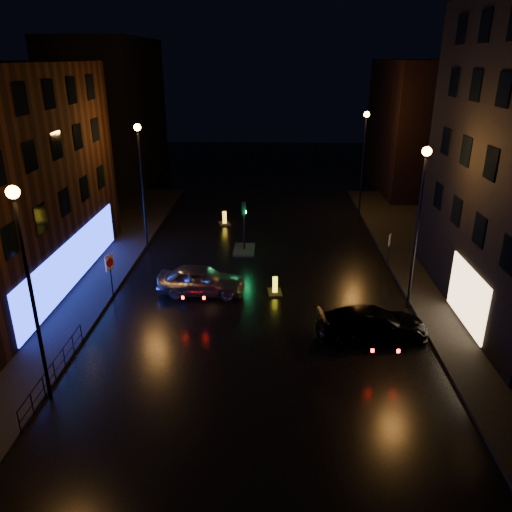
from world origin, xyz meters
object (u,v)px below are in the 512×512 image
object	(u,v)px
dark_sedan	(372,324)
bollard_near	(275,290)
road_sign_right	(389,243)
silver_hatchback	(201,280)
road_sign_left	(110,266)
traffic_signal	(244,244)
bollard_far	(225,222)

from	to	relation	value
dark_sedan	bollard_near	distance (m)	6.45
dark_sedan	road_sign_right	bearing A→B (deg)	-23.60
dark_sedan	silver_hatchback	bearing A→B (deg)	55.32
road_sign_right	road_sign_left	bearing A→B (deg)	40.02
traffic_signal	dark_sedan	size ratio (longest dim) A/B	0.66
silver_hatchback	bollard_near	bearing A→B (deg)	-85.60
silver_hatchback	bollard_far	distance (m)	12.34
traffic_signal	bollard_near	size ratio (longest dim) A/B	2.89
bollard_far	traffic_signal	bearing A→B (deg)	-89.33
bollard_near	traffic_signal	bearing A→B (deg)	101.47
silver_hatchback	dark_sedan	bearing A→B (deg)	-115.15
silver_hatchback	bollard_near	world-z (taller)	silver_hatchback
bollard_near	road_sign_left	distance (m)	8.98
bollard_near	silver_hatchback	bearing A→B (deg)	175.90
bollard_far	road_sign_left	size ratio (longest dim) A/B	0.53
traffic_signal	road_sign_right	world-z (taller)	traffic_signal
bollard_near	dark_sedan	bearing A→B (deg)	-51.85
bollard_near	bollard_far	bearing A→B (deg)	101.74
silver_hatchback	bollard_far	size ratio (longest dim) A/B	3.48
silver_hatchback	bollard_near	size ratio (longest dim) A/B	3.99
traffic_signal	bollard_far	size ratio (longest dim) A/B	2.52
road_sign_left	bollard_near	bearing A→B (deg)	28.09
silver_hatchback	road_sign_left	bearing A→B (deg)	102.91
bollard_far	dark_sedan	bearing A→B (deg)	-80.88
bollard_near	road_sign_right	xyz separation A→B (m)	(7.04, 4.01, 1.39)
bollard_near	road_sign_right	bearing A→B (deg)	23.62
traffic_signal	dark_sedan	world-z (taller)	traffic_signal
silver_hatchback	dark_sedan	world-z (taller)	silver_hatchback
silver_hatchback	dark_sedan	distance (m)	9.64
traffic_signal	silver_hatchback	size ratio (longest dim) A/B	0.72
traffic_signal	road_sign_right	size ratio (longest dim) A/B	1.61
traffic_signal	road_sign_left	size ratio (longest dim) A/B	1.33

